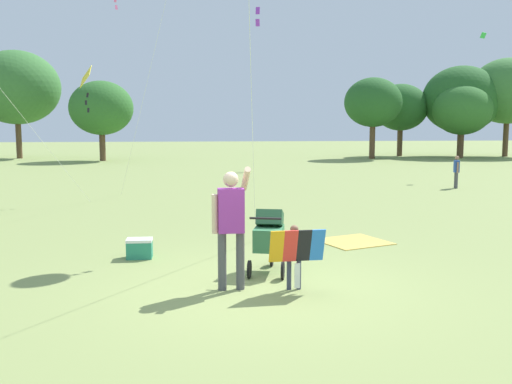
% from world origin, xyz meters
% --- Properties ---
extents(ground_plane, '(120.00, 120.00, 0.00)m').
position_xyz_m(ground_plane, '(0.00, 0.00, 0.00)').
color(ground_plane, '#849351').
extents(treeline_distant, '(37.82, 7.10, 6.90)m').
position_xyz_m(treeline_distant, '(7.18, 29.50, 3.97)').
color(treeline_distant, brown).
rests_on(treeline_distant, ground).
extents(child_with_butterfly_kite, '(0.80, 0.36, 0.95)m').
position_xyz_m(child_with_butterfly_kite, '(0.46, -0.17, 0.59)').
color(child_with_butterfly_kite, '#33384C').
rests_on(child_with_butterfly_kite, ground).
extents(person_adult_flyer, '(0.56, 0.53, 1.79)m').
position_xyz_m(person_adult_flyer, '(-0.44, -0.03, 1.03)').
color(person_adult_flyer, '#4C4C51').
rests_on(person_adult_flyer, ground).
extents(stroller, '(0.68, 1.12, 1.03)m').
position_xyz_m(stroller, '(0.21, 0.87, 0.61)').
color(stroller, black).
rests_on(stroller, ground).
extents(kite_green_novelty, '(1.84, 3.65, 4.08)m').
position_xyz_m(kite_green_novelty, '(-4.26, 9.42, 3.54)').
color(kite_green_novelty, yellow).
rests_on(kite_green_novelty, ground).
extents(person_red_shirt, '(0.20, 0.37, 1.17)m').
position_xyz_m(person_red_shirt, '(8.33, 11.78, 0.69)').
color(person_red_shirt, '#4C4C51').
rests_on(person_red_shirt, ground).
extents(picnic_blanket, '(1.59, 1.55, 0.02)m').
position_xyz_m(picnic_blanket, '(2.19, 3.01, 0.01)').
color(picnic_blanket, gold).
rests_on(picnic_blanket, ground).
extents(cooler_box, '(0.45, 0.33, 0.35)m').
position_xyz_m(cooler_box, '(-1.96, 2.04, 0.18)').
color(cooler_box, '#288466').
rests_on(cooler_box, ground).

